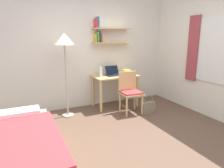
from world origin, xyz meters
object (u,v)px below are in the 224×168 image
at_px(water_bottle, 101,72).
at_px(desk_chair, 130,90).
at_px(desk, 115,81).
at_px(handbag, 148,107).
at_px(book_stack, 127,72).
at_px(laptop, 113,73).
at_px(bed, 22,152).
at_px(standing_lamp, 64,44).

bearing_deg(water_bottle, desk_chair, -48.84).
xyz_separation_m(desk, water_bottle, (-0.36, 0.00, 0.24)).
bearing_deg(handbag, book_stack, 100.35).
distance_m(laptop, water_bottle, 0.31).
distance_m(bed, desk_chair, 2.48).
xyz_separation_m(desk_chair, standing_lamp, (-1.26, 0.37, 0.98)).
height_order(desk, book_stack, book_stack).
bearing_deg(desk, bed, -141.38).
distance_m(water_bottle, handbag, 1.29).
relative_size(bed, water_bottle, 8.54).
height_order(laptop, handbag, laptop).
height_order(desk_chair, laptop, laptop).
xyz_separation_m(standing_lamp, water_bottle, (0.80, 0.15, -0.63)).
xyz_separation_m(standing_lamp, laptop, (1.10, 0.17, -0.68)).
distance_m(standing_lamp, water_bottle, 1.03).
relative_size(desk, book_stack, 4.22).
relative_size(desk, desk_chair, 1.15).
xyz_separation_m(bed, book_stack, (2.39, 1.67, 0.55)).
bearing_deg(standing_lamp, laptop, 8.69).
height_order(bed, desk_chair, desk_chair).
bearing_deg(desk, standing_lamp, -172.79).
bearing_deg(laptop, desk, -22.36).
bearing_deg(laptop, handbag, -56.72).
height_order(desk, standing_lamp, standing_lamp).
xyz_separation_m(desk, laptop, (-0.05, 0.02, 0.19)).
xyz_separation_m(bed, handbag, (2.52, 0.94, -0.10)).
xyz_separation_m(desk_chair, water_bottle, (-0.45, 0.52, 0.35)).
bearing_deg(laptop, desk_chair, -74.21).
height_order(desk_chair, standing_lamp, standing_lamp).
height_order(desk_chair, handbag, desk_chair).
xyz_separation_m(desk, desk_chair, (0.10, -0.52, -0.11)).
bearing_deg(desk_chair, laptop, 105.79).
distance_m(standing_lamp, laptop, 1.31).
relative_size(standing_lamp, handbag, 4.18).
height_order(standing_lamp, book_stack, standing_lamp).
height_order(standing_lamp, water_bottle, standing_lamp).
height_order(desk, laptop, laptop).
xyz_separation_m(laptop, book_stack, (0.36, -0.02, 0.00)).
distance_m(bed, laptop, 2.70).
height_order(bed, laptop, laptop).
height_order(laptop, water_bottle, water_bottle).
bearing_deg(water_bottle, laptop, 3.98).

